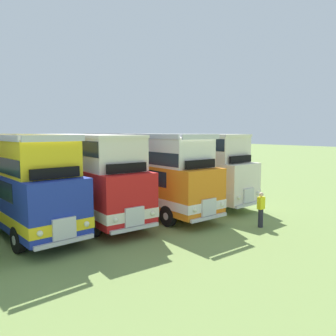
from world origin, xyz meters
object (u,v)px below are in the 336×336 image
bus_sixth_in_row (82,171)px  marshal_person (261,209)px  bus_seventh_in_row (141,169)px  bus_eighth_in_row (179,164)px  bus_fifth_in_row (18,180)px

bus_sixth_in_row → marshal_person: 9.69m
bus_seventh_in_row → marshal_person: bus_seventh_in_row is taller
bus_sixth_in_row → bus_eighth_in_row: bearing=-1.0°
bus_seventh_in_row → marshal_person: size_ratio=6.61×
bus_eighth_in_row → bus_fifth_in_row: bearing=-178.2°
bus_eighth_in_row → bus_seventh_in_row: bearing=-172.6°
bus_sixth_in_row → marshal_person: bearing=-53.0°
bus_sixth_in_row → bus_seventh_in_row: size_ratio=0.98×
bus_sixth_in_row → marshal_person: size_ratio=6.49×
bus_seventh_in_row → bus_sixth_in_row: bearing=170.6°
bus_seventh_in_row → bus_eighth_in_row: 3.50m
bus_fifth_in_row → bus_seventh_in_row: (6.96, -0.13, 0.01)m
bus_fifth_in_row → bus_seventh_in_row: same height
marshal_person → bus_eighth_in_row: bearing=81.0°
marshal_person → bus_seventh_in_row: bearing=107.9°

